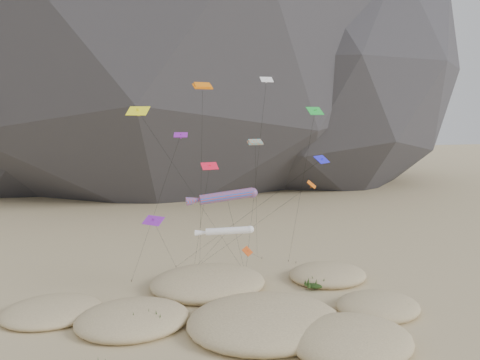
# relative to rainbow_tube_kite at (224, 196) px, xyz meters

# --- Properties ---
(ground) EXTENTS (500.00, 500.00, 0.00)m
(ground) POSITION_rel_rainbow_tube_kite_xyz_m (0.14, -12.32, -13.24)
(ground) COLOR #CCB789
(ground) RESTS_ON ground
(dunes) EXTENTS (48.76, 36.85, 3.57)m
(dunes) POSITION_rel_rainbow_tube_kite_xyz_m (-1.53, -8.04, -12.53)
(dunes) COLOR #CCB789
(dunes) RESTS_ON ground
(dune_grass) EXTENTS (41.38, 28.08, 1.57)m
(dune_grass) POSITION_rel_rainbow_tube_kite_xyz_m (-0.32, -9.32, -12.39)
(dune_grass) COLOR black
(dune_grass) RESTS_ON ground
(kite_stakes) EXTENTS (25.59, 6.24, 0.30)m
(kite_stakes) POSITION_rel_rainbow_tube_kite_xyz_m (2.43, 10.90, -13.09)
(kite_stakes) COLOR #3F2D1E
(kite_stakes) RESTS_ON ground
(rainbow_tube_kite) EXTENTS (10.00, 9.48, 14.26)m
(rainbow_tube_kite) POSITION_rel_rainbow_tube_kite_xyz_m (0.00, 0.00, 0.00)
(rainbow_tube_kite) COLOR #E74118
(rainbow_tube_kite) RESTS_ON ground
(white_tube_kite) EXTENTS (7.28, 11.90, 9.57)m
(white_tube_kite) POSITION_rel_rainbow_tube_kite_xyz_m (0.11, -0.28, -4.41)
(white_tube_kite) COLOR white
(white_tube_kite) RESTS_ON ground
(orange_parafoil) EXTENTS (2.66, 8.62, 27.53)m
(orange_parafoil) POSITION_rel_rainbow_tube_kite_xyz_m (-1.95, 3.42, 13.47)
(orange_parafoil) COLOR orange
(orange_parafoil) RESTS_ON ground
(multi_parafoil) EXTENTS (5.45, 13.72, 20.26)m
(multi_parafoil) POSITION_rel_rainbow_tube_kite_xyz_m (4.76, 2.32, 6.30)
(multi_parafoil) COLOR #FF521A
(multi_parafoil) RESTS_ON ground
(delta_kites) EXTENTS (25.28, 22.82, 28.37)m
(delta_kites) POSITION_rel_rainbow_tube_kite_xyz_m (1.00, -1.27, 4.72)
(delta_kites) COLOR #FF660D
(delta_kites) RESTS_ON ground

